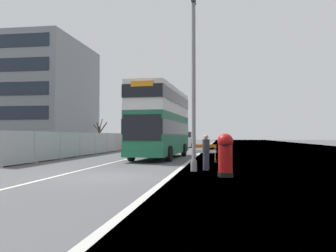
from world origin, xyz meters
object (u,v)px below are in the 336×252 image
double_decker_bus (161,121)px  lamppost_foreground (194,89)px  red_pillar_postbox (225,153)px  car_oncoming_near (147,141)px  roadworks_barrier (204,151)px  pedestrian_at_kerb (206,152)px  car_receding_mid (186,140)px

double_decker_bus → lamppost_foreground: bearing=-71.3°
red_pillar_postbox → car_oncoming_near: bearing=108.3°
roadworks_barrier → pedestrian_at_kerb: pedestrian_at_kerb is taller
car_oncoming_near → pedestrian_at_kerb: bearing=-71.7°
double_decker_bus → pedestrian_at_kerb: size_ratio=6.17×
red_pillar_postbox → pedestrian_at_kerb: size_ratio=1.02×
double_decker_bus → pedestrian_at_kerb: double_decker_bus is taller
red_pillar_postbox → car_oncoming_near: 27.85m
roadworks_barrier → car_oncoming_near: bearing=111.9°
car_receding_mid → double_decker_bus: bearing=-88.6°
lamppost_foreground → pedestrian_at_kerb: bearing=46.2°
double_decker_bus → roadworks_barrier: size_ratio=7.04×
car_oncoming_near → car_receding_mid: car_receding_mid is taller
lamppost_foreground → car_receding_mid: 33.36m
double_decker_bus → car_oncoming_near: bearing=105.6°
car_oncoming_near → roadworks_barrier: bearing=-68.1°
double_decker_bus → pedestrian_at_kerb: (3.58, -8.45, -1.81)m
pedestrian_at_kerb → double_decker_bus: bearing=113.0°
double_decker_bus → roadworks_barrier: double_decker_bus is taller
red_pillar_postbox → car_receding_mid: (-5.05, 35.05, 0.08)m
car_oncoming_near → car_receding_mid: 9.38m
double_decker_bus → roadworks_barrier: 5.16m
red_pillar_postbox → car_oncoming_near: car_oncoming_near is taller
car_oncoming_near → car_receding_mid: (3.71, 8.62, 0.06)m
lamppost_foreground → roadworks_barrier: 6.36m
red_pillar_postbox → double_decker_bus: bearing=112.0°
red_pillar_postbox → car_oncoming_near: (-8.76, 26.43, 0.03)m
double_decker_bus → roadworks_barrier: bearing=-46.5°
red_pillar_postbox → roadworks_barrier: red_pillar_postbox is taller
red_pillar_postbox → car_oncoming_near: size_ratio=0.43×
pedestrian_at_kerb → car_oncoming_near: bearing=108.3°
roadworks_barrier → car_oncoming_near: 20.35m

